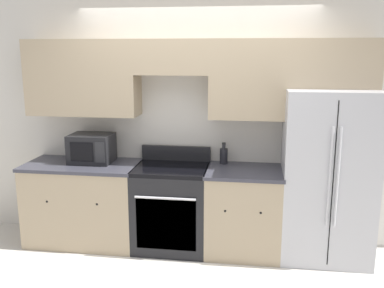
{
  "coord_description": "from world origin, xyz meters",
  "views": [
    {
      "loc": [
        0.61,
        -3.88,
        2.06
      ],
      "look_at": [
        0.0,
        0.31,
        1.13
      ],
      "focal_mm": 40.0,
      "sensor_mm": 36.0,
      "label": 1
    }
  ],
  "objects_px": {
    "refrigerator": "(326,174)",
    "microwave": "(92,148)",
    "bottle": "(224,155)",
    "oven_range": "(172,207)"
  },
  "relations": [
    {
      "from": "refrigerator",
      "to": "oven_range",
      "type": "bearing_deg",
      "value": -177.56
    },
    {
      "from": "oven_range",
      "to": "bottle",
      "type": "bearing_deg",
      "value": 22.48
    },
    {
      "from": "oven_range",
      "to": "microwave",
      "type": "bearing_deg",
      "value": 175.28
    },
    {
      "from": "oven_range",
      "to": "bottle",
      "type": "xyz_separation_m",
      "value": [
        0.53,
        0.22,
        0.53
      ]
    },
    {
      "from": "oven_range",
      "to": "refrigerator",
      "type": "bearing_deg",
      "value": 2.44
    },
    {
      "from": "refrigerator",
      "to": "microwave",
      "type": "xyz_separation_m",
      "value": [
        -2.44,
        0.01,
        0.19
      ]
    },
    {
      "from": "microwave",
      "to": "bottle",
      "type": "relative_size",
      "value": 1.96
    },
    {
      "from": "refrigerator",
      "to": "microwave",
      "type": "distance_m",
      "value": 2.45
    },
    {
      "from": "refrigerator",
      "to": "bottle",
      "type": "relative_size",
      "value": 7.51
    },
    {
      "from": "oven_range",
      "to": "bottle",
      "type": "relative_size",
      "value": 4.6
    }
  ]
}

